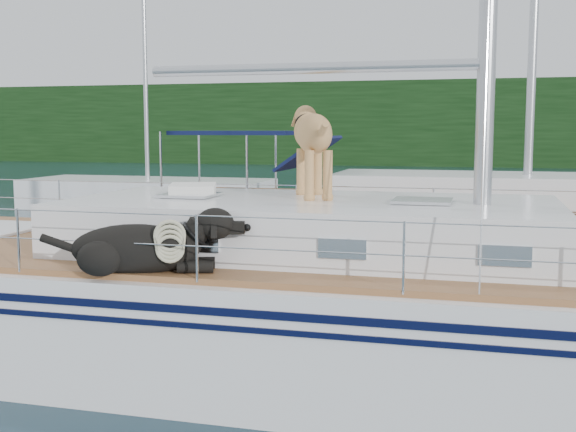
% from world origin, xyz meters
% --- Properties ---
extents(ground, '(120.00, 120.00, 0.00)m').
position_xyz_m(ground, '(0.00, 0.00, 0.00)').
color(ground, black).
rests_on(ground, ground).
extents(tree_line, '(90.00, 3.00, 6.00)m').
position_xyz_m(tree_line, '(0.00, 45.00, 3.00)').
color(tree_line, black).
rests_on(tree_line, ground).
extents(shore_bank, '(92.00, 1.00, 1.20)m').
position_xyz_m(shore_bank, '(0.00, 46.20, 0.60)').
color(shore_bank, '#595147').
rests_on(shore_bank, ground).
extents(main_sailboat, '(12.00, 3.94, 14.01)m').
position_xyz_m(main_sailboat, '(0.09, -0.01, 0.68)').
color(main_sailboat, white).
rests_on(main_sailboat, ground).
extents(neighbor_sailboat, '(11.00, 3.50, 13.30)m').
position_xyz_m(neighbor_sailboat, '(1.12, 6.63, 0.63)').
color(neighbor_sailboat, white).
rests_on(neighbor_sailboat, ground).
extents(bg_boat_west, '(8.00, 3.00, 11.65)m').
position_xyz_m(bg_boat_west, '(-8.00, 14.00, 0.45)').
color(bg_boat_west, white).
rests_on(bg_boat_west, ground).
extents(bg_boat_center, '(7.20, 3.00, 11.65)m').
position_xyz_m(bg_boat_center, '(4.00, 16.00, 0.45)').
color(bg_boat_center, white).
rests_on(bg_boat_center, ground).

